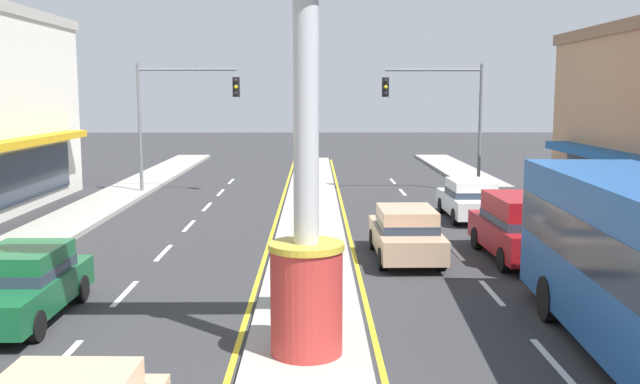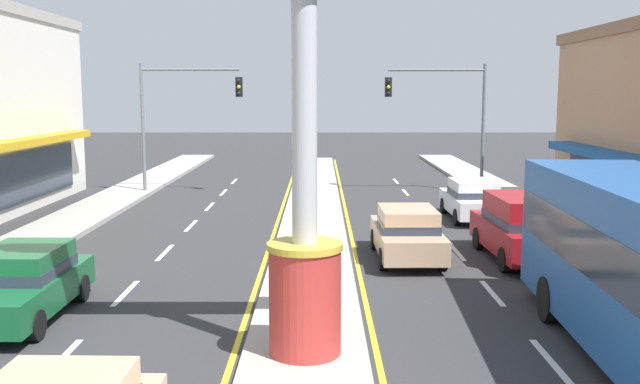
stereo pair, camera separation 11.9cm
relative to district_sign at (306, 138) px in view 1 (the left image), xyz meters
name	(u,v)px [view 1 (the left image)]	position (x,y,z in m)	size (l,w,h in m)	color
median_strip	(311,224)	(0.00, 13.16, -3.97)	(2.30, 52.00, 0.14)	#A39E93
sidewalk_left	(45,234)	(-8.95, 11.16, -3.95)	(2.41, 60.00, 0.18)	#9E9B93
sidewalk_right	(575,234)	(8.95, 11.16, -3.95)	(2.41, 60.00, 0.18)	#9E9B93
lane_markings	(310,233)	(0.00, 11.80, -4.04)	(9.04, 52.00, 0.01)	silver
district_sign	(306,138)	(0.00, 0.00, 0.00)	(7.51, 1.36, 7.87)	#B7332D
traffic_light_left_side	(176,105)	(-6.38, 21.37, 0.21)	(4.86, 0.46, 6.20)	slate
traffic_light_right_side	(444,105)	(6.38, 21.91, 0.21)	(4.86, 0.46, 6.20)	slate
sedan_far_right_lane	(406,233)	(2.80, 7.87, -3.25)	(1.88, 4.32, 1.53)	tan
suv_mid_left_lane	(521,227)	(6.10, 7.75, -3.06)	(2.06, 4.65, 1.90)	maroon
sedan_far_left_oncoming	(470,199)	(6.10, 14.50, -3.25)	(1.87, 4.32, 1.53)	white
sedan_kerb_right	(22,283)	(-6.10, 2.41, -3.25)	(1.85, 4.30, 1.53)	#14562D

